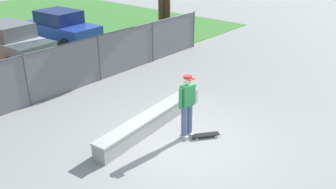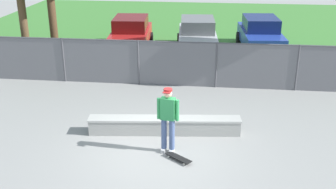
{
  "view_description": "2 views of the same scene",
  "coord_description": "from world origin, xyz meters",
  "px_view_note": "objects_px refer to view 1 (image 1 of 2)",
  "views": [
    {
      "loc": [
        -6.86,
        -5.23,
        5.26
      ],
      "look_at": [
        0.61,
        1.16,
        0.89
      ],
      "focal_mm": 38.99,
      "sensor_mm": 36.0,
      "label": 1
    },
    {
      "loc": [
        1.37,
        -9.68,
        5.61
      ],
      "look_at": [
        0.1,
        1.49,
        1.15
      ],
      "focal_mm": 44.08,
      "sensor_mm": 36.0,
      "label": 2
    }
  ],
  "objects_px": {
    "concrete_ledge": "(152,120)",
    "skateboard": "(205,135)",
    "car_blue": "(61,27)",
    "car_silver": "(10,42)",
    "skateboarder": "(187,104)"
  },
  "relations": [
    {
      "from": "concrete_ledge",
      "to": "skateboard",
      "type": "relative_size",
      "value": 5.97
    },
    {
      "from": "skateboarder",
      "to": "car_blue",
      "type": "distance_m",
      "value": 11.38
    },
    {
      "from": "car_blue",
      "to": "car_silver",
      "type": "bearing_deg",
      "value": -167.54
    },
    {
      "from": "skateboarder",
      "to": "car_silver",
      "type": "relative_size",
      "value": 0.43
    },
    {
      "from": "skateboarder",
      "to": "car_blue",
      "type": "bearing_deg",
      "value": 72.49
    },
    {
      "from": "skateboarder",
      "to": "skateboard",
      "type": "bearing_deg",
      "value": -52.22
    },
    {
      "from": "car_silver",
      "to": "car_blue",
      "type": "relative_size",
      "value": 1.0
    },
    {
      "from": "concrete_ledge",
      "to": "car_blue",
      "type": "bearing_deg",
      "value": 69.49
    },
    {
      "from": "skateboard",
      "to": "skateboarder",
      "type": "bearing_deg",
      "value": 127.78
    },
    {
      "from": "skateboarder",
      "to": "car_blue",
      "type": "xyz_separation_m",
      "value": [
        3.42,
        10.85,
        -0.19
      ]
    },
    {
      "from": "concrete_ledge",
      "to": "car_silver",
      "type": "bearing_deg",
      "value": 86.67
    },
    {
      "from": "skateboarder",
      "to": "skateboard",
      "type": "height_order",
      "value": "skateboarder"
    },
    {
      "from": "concrete_ledge",
      "to": "skateboard",
      "type": "xyz_separation_m",
      "value": [
        0.55,
        -1.51,
        -0.18
      ]
    },
    {
      "from": "skateboard",
      "to": "concrete_ledge",
      "type": "bearing_deg",
      "value": 110.05
    },
    {
      "from": "concrete_ledge",
      "to": "car_blue",
      "type": "xyz_separation_m",
      "value": [
        3.65,
        9.76,
        0.59
      ]
    }
  ]
}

